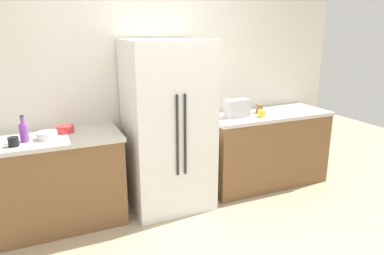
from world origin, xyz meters
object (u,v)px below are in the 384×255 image
(bottle_a, at_px, (24,132))
(bowl_b, at_px, (65,129))
(toaster, at_px, (237,108))
(cup_c, at_px, (262,114))
(cup_a, at_px, (259,108))
(refrigerator, at_px, (168,126))
(cup_b, at_px, (13,142))
(bowl_a, at_px, (47,135))

(bottle_a, relative_size, bowl_b, 1.50)
(toaster, relative_size, cup_c, 3.24)
(cup_a, height_order, bowl_b, cup_a)
(bottle_a, bearing_deg, bowl_b, 24.59)
(bottle_a, relative_size, cup_c, 2.84)
(toaster, distance_m, cup_c, 0.29)
(bottle_a, relative_size, cup_a, 2.29)
(refrigerator, bearing_deg, bowl_b, 172.26)
(toaster, bearing_deg, cup_b, -176.52)
(refrigerator, distance_m, toaster, 0.85)
(refrigerator, height_order, bowl_a, refrigerator)
(bowl_a, bearing_deg, cup_c, -2.30)
(refrigerator, height_order, cup_a, refrigerator)
(cup_c, height_order, bowl_a, cup_c)
(refrigerator, xyz_separation_m, bowl_b, (-1.00, 0.14, 0.05))
(cup_c, bearing_deg, bowl_a, 177.70)
(refrigerator, relative_size, bottle_a, 7.32)
(refrigerator, xyz_separation_m, cup_c, (1.09, -0.11, 0.05))
(cup_a, xyz_separation_m, bowl_a, (-2.36, -0.09, -0.02))
(refrigerator, xyz_separation_m, bowl_a, (-1.17, -0.02, 0.05))
(bottle_a, distance_m, cup_c, 2.45)
(toaster, relative_size, bowl_b, 1.71)
(bottle_a, bearing_deg, bowl_a, 2.69)
(refrigerator, distance_m, bowl_b, 1.01)
(bowl_a, bearing_deg, cup_b, -158.03)
(bottle_a, bearing_deg, refrigerator, 1.12)
(bowl_a, bearing_deg, bottle_a, -177.31)
(cup_c, distance_m, bowl_a, 2.26)
(bowl_a, bearing_deg, bowl_b, 42.13)
(bottle_a, relative_size, bowl_a, 1.35)
(toaster, distance_m, bowl_b, 1.85)
(toaster, height_order, cup_c, toaster)
(toaster, bearing_deg, bowl_b, 176.14)
(refrigerator, bearing_deg, toaster, 0.80)
(refrigerator, xyz_separation_m, bottle_a, (-1.35, -0.03, 0.11))
(cup_a, bearing_deg, bowl_a, -177.71)
(bowl_a, relative_size, bowl_b, 1.11)
(refrigerator, height_order, cup_b, refrigerator)
(cup_b, distance_m, cup_c, 2.53)
(toaster, distance_m, cup_b, 2.28)
(cup_b, bearing_deg, cup_a, 4.42)
(cup_c, bearing_deg, cup_a, 62.94)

